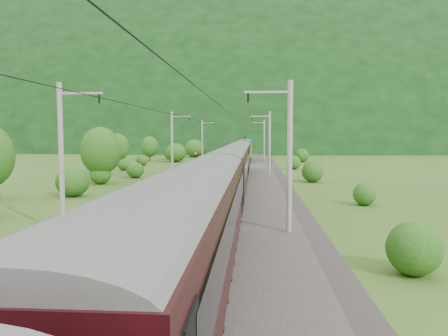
{
  "coord_description": "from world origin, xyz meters",
  "views": [
    {
      "loc": [
        4.37,
        -23.12,
        5.53
      ],
      "look_at": [
        1.74,
        13.9,
        2.6
      ],
      "focal_mm": 35.0,
      "sensor_mm": 36.0,
      "label": 1
    }
  ],
  "objects": [
    {
      "name": "ground",
      "position": [
        0.0,
        0.0,
        0.0
      ],
      "size": [
        600.0,
        600.0,
        0.0
      ],
      "primitive_type": "plane",
      "color": "#305019",
      "rests_on": "ground"
    },
    {
      "name": "railbed",
      "position": [
        0.0,
        10.0,
        0.15
      ],
      "size": [
        14.0,
        220.0,
        0.3
      ],
      "primitive_type": "cube",
      "color": "#38332D",
      "rests_on": "ground"
    },
    {
      "name": "track_left",
      "position": [
        -2.4,
        10.0,
        0.37
      ],
      "size": [
        2.4,
        220.0,
        0.27
      ],
      "color": "#553024",
      "rests_on": "railbed"
    },
    {
      "name": "track_right",
      "position": [
        2.4,
        10.0,
        0.37
      ],
      "size": [
        2.4,
        220.0,
        0.27
      ],
      "color": "#553024",
      "rests_on": "railbed"
    },
    {
      "name": "catenary_left",
      "position": [
        -6.12,
        32.0,
        4.5
      ],
      "size": [
        2.54,
        192.28,
        8.0
      ],
      "color": "gray",
      "rests_on": "railbed"
    },
    {
      "name": "catenary_right",
      "position": [
        6.12,
        32.0,
        4.5
      ],
      "size": [
        2.54,
        192.28,
        8.0
      ],
      "color": "gray",
      "rests_on": "railbed"
    },
    {
      "name": "overhead_wires",
      "position": [
        0.0,
        10.0,
        7.1
      ],
      "size": [
        4.83,
        198.0,
        0.03
      ],
      "color": "black",
      "rests_on": "ground"
    },
    {
      "name": "mountain_main",
      "position": [
        0.0,
        260.0,
        0.0
      ],
      "size": [
        504.0,
        360.0,
        244.0
      ],
      "primitive_type": "ellipsoid",
      "color": "black",
      "rests_on": "ground"
    },
    {
      "name": "mountain_ridge",
      "position": [
        -120.0,
        300.0,
        0.0
      ],
      "size": [
        336.0,
        280.0,
        132.0
      ],
      "primitive_type": "ellipsoid",
      "color": "black",
      "rests_on": "ground"
    },
    {
      "name": "train",
      "position": [
        2.4,
        11.18,
        3.28
      ],
      "size": [
        2.74,
        110.17,
        4.75
      ],
      "color": "black",
      "rests_on": "ground"
    },
    {
      "name": "hazard_post_near",
      "position": [
        -0.6,
        41.46,
        0.94
      ],
      "size": [
        0.14,
        0.14,
        1.28
      ],
      "primitive_type": "cylinder",
      "color": "red",
      "rests_on": "railbed"
    },
    {
      "name": "hazard_post_far",
      "position": [
        0.11,
        45.14,
        1.0
      ],
      "size": [
        0.15,
        0.15,
        1.4
      ],
      "primitive_type": "cylinder",
      "color": "red",
      "rests_on": "railbed"
    },
    {
      "name": "signal",
      "position": [
        -4.28,
        40.3,
        1.75
      ],
      "size": [
        0.27,
        0.27,
        2.48
      ],
      "color": "black",
      "rests_on": "railbed"
    },
    {
      "name": "vegetation_left",
      "position": [
        -14.01,
        24.45,
        2.61
      ],
      "size": [
        13.31,
        148.26,
        6.38
      ],
      "color": "#1C4E15",
      "rests_on": "ground"
    },
    {
      "name": "vegetation_right",
      "position": [
        11.39,
        5.27,
        1.19
      ],
      "size": [
        5.83,
        106.95,
        2.89
      ],
      "color": "#1C4E15",
      "rests_on": "ground"
    }
  ]
}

